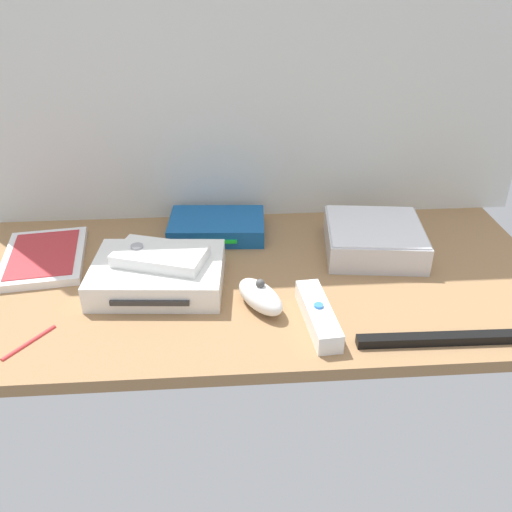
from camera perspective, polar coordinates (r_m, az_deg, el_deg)
name	(u,v)px	position (r cm, az deg, el deg)	size (l,w,h in cm)	color
ground_plane	(256,281)	(94.19, 0.00, -2.63)	(100.00, 48.00, 2.00)	#936D47
back_wall	(246,52)	(105.29, -1.01, 20.30)	(110.00, 1.20, 64.00)	silver
game_console	(158,274)	(91.51, -10.08, -1.86)	(22.15, 17.70, 4.40)	white
mini_computer	(374,238)	(102.08, 12.08, 1.79)	(18.91, 18.91, 5.30)	silver
game_case	(44,257)	(104.68, -21.05, -0.11)	(15.92, 20.58, 1.56)	white
network_router	(217,226)	(106.41, -4.06, 3.08)	(18.75, 13.23, 3.40)	#145193
remote_wand	(318,315)	(82.50, 6.42, -6.07)	(4.82, 15.05, 3.40)	white
remote_nunchuk	(258,297)	(84.98, 0.20, -4.21)	(8.82, 10.86, 5.10)	white
remote_classic_pad	(160,256)	(90.20, -9.84, 0.04)	(16.19, 12.13, 2.40)	white
sensor_bar	(441,339)	(83.03, 18.54, -8.13)	(24.00, 1.80, 1.40)	black
stylus_pen	(29,341)	(85.29, -22.41, -8.14)	(0.70, 0.70, 9.00)	red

